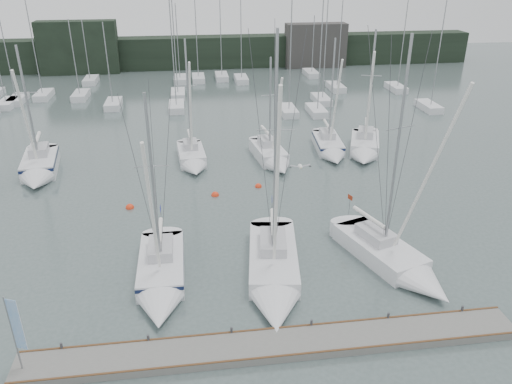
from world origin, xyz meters
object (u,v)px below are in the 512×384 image
Objects in this scene: sailboat_near_right at (400,264)px; dock_banner at (15,328)px; sailboat_mid_e at (364,149)px; buoy_c at (130,208)px; sailboat_mid_b at (193,160)px; buoy_a at (215,195)px; sailboat_near_left at (161,281)px; sailboat_mid_c at (273,158)px; sailboat_near_center at (274,279)px; sailboat_mid_a at (39,169)px; buoy_b at (258,187)px; sailboat_mid_d at (330,148)px.

dock_banner is (-19.73, -5.52, 2.21)m from sailboat_near_right.
buoy_c is at bearing -139.04° from sailboat_mid_e.
buoy_c is at bearing -126.58° from sailboat_mid_b.
buoy_a is 0.16× the size of dock_banner.
sailboat_mid_c is (9.36, 17.60, 0.02)m from sailboat_near_left.
sailboat_mid_b is at bearing 103.68° from sailboat_near_right.
sailboat_near_center is 25.02m from sailboat_mid_a.
sailboat_mid_e is 12.28m from buoy_b.
sailboat_mid_c is 14.04m from buoy_c.
sailboat_near_left is 20.57m from sailboat_mid_a.
sailboat_mid_d reaches higher than buoy_b.
sailboat_near_right reaches higher than dock_banner.
sailboat_mid_d is at bearing 39.77° from buoy_b.
sailboat_near_center is 1.03× the size of sailboat_near_right.
sailboat_mid_c is 16.13× the size of buoy_a.
dock_banner is (5.08, -23.27, 2.08)m from sailboat_mid_a.
sailboat_mid_c reaches higher than buoy_b.
sailboat_near_right is 25.68× the size of buoy_b.
sailboat_near_left is 1.02× the size of sailboat_mid_a.
sailboat_near_center is at bearing 164.32° from sailboat_near_right.
dock_banner is at bearing -149.27° from sailboat_near_center.
sailboat_mid_b is at bearing 82.92° from sailboat_near_left.
sailboat_mid_e is at bearing 25.24° from buoy_a.
sailboat_mid_d is (1.18, 19.59, 0.02)m from sailboat_near_right.
sailboat_mid_e reaches higher than buoy_b.
sailboat_mid_e is at bearing -5.71° from sailboat_mid_a.
buoy_a is at bearing -29.42° from sailboat_mid_a.
sailboat_mid_c is 0.83× the size of sailboat_mid_e.
sailboat_near_center is (6.35, -0.71, -0.03)m from sailboat_near_left.
sailboat_mid_a is 18.44× the size of buoy_c.
sailboat_mid_e is 16.01m from buoy_a.
sailboat_near_center is 1.23× the size of sailboat_mid_e.
sailboat_near_left is 0.98× the size of sailboat_mid_e.
sailboat_mid_b is at bearing 103.83° from buoy_a.
buoy_b is (-10.88, -5.67, -0.59)m from sailboat_mid_e.
sailboat_mid_c is (-4.63, 17.86, 0.04)m from sailboat_near_right.
sailboat_near_left is 24.57m from sailboat_mid_d.
buoy_b is at bearing -120.41° from sailboat_mid_c.
sailboat_mid_c is at bearing 30.85° from buoy_c.
sailboat_mid_d is 20.00× the size of buoy_b.
sailboat_mid_a is at bearing 125.37° from sailboat_near_right.
sailboat_near_right is 1.28× the size of sailboat_mid_d.
buoy_a is (-14.47, -6.82, -0.59)m from sailboat_mid_e.
buoy_c is 16.70m from dock_banner.
buoy_a is 3.77m from buoy_b.
sailboat_mid_a is 1.03× the size of sailboat_mid_d.
buoy_c is (-6.45, -1.27, 0.00)m from buoy_a.
buoy_a is at bearing -134.94° from sailboat_mid_e.
sailboat_mid_a reaches higher than buoy_b.
sailboat_mid_d is 3.18m from sailboat_mid_e.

